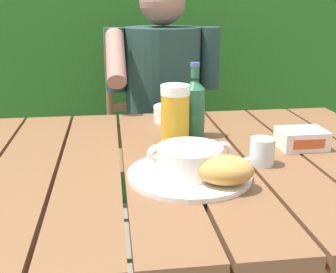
% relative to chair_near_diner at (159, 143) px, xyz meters
% --- Properties ---
extents(dining_table, '(1.45, 0.96, 0.75)m').
position_rel_chair_near_diner_xyz_m(dining_table, '(-0.12, -0.92, 0.18)').
color(dining_table, brown).
rests_on(dining_table, ground_plane).
extents(hedge_backdrop, '(3.05, 0.88, 2.05)m').
position_rel_chair_near_diner_xyz_m(hedge_backdrop, '(0.08, 0.68, 0.50)').
color(hedge_backdrop, '#286721').
rests_on(hedge_backdrop, ground_plane).
extents(chair_near_diner, '(0.50, 0.42, 1.02)m').
position_rel_chair_near_diner_xyz_m(chair_near_diner, '(0.00, 0.00, 0.00)').
color(chair_near_diner, brown).
rests_on(chair_near_diner, ground_plane).
extents(person_eating, '(0.48, 0.47, 1.25)m').
position_rel_chair_near_diner_xyz_m(person_eating, '(-0.00, -0.20, 0.25)').
color(person_eating, '#233E3A').
rests_on(person_eating, ground_plane).
extents(serving_plate, '(0.30, 0.30, 0.01)m').
position_rel_chair_near_diner_xyz_m(serving_plate, '(-0.04, -1.05, 0.27)').
color(serving_plate, white).
rests_on(serving_plate, dining_table).
extents(soup_bowl, '(0.21, 0.16, 0.07)m').
position_rel_chair_near_diner_xyz_m(soup_bowl, '(-0.04, -1.05, 0.31)').
color(soup_bowl, white).
rests_on(soup_bowl, serving_plate).
extents(bread_roll, '(0.14, 0.12, 0.06)m').
position_rel_chair_near_diner_xyz_m(bread_roll, '(0.02, -1.12, 0.31)').
color(bread_roll, '#BE8A45').
rests_on(bread_roll, serving_plate).
extents(beer_glass, '(0.08, 0.08, 0.17)m').
position_rel_chair_near_diner_xyz_m(beer_glass, '(-0.04, -0.79, 0.35)').
color(beer_glass, gold).
rests_on(beer_glass, dining_table).
extents(beer_bottle, '(0.07, 0.07, 0.23)m').
position_rel_chair_near_diner_xyz_m(beer_bottle, '(0.03, -0.73, 0.36)').
color(beer_bottle, '#265F42').
rests_on(beer_bottle, dining_table).
extents(water_glass_small, '(0.06, 0.06, 0.07)m').
position_rel_chair_near_diner_xyz_m(water_glass_small, '(0.15, -0.99, 0.30)').
color(water_glass_small, silver).
rests_on(water_glass_small, dining_table).
extents(butter_tub, '(0.13, 0.10, 0.05)m').
position_rel_chair_near_diner_xyz_m(butter_tub, '(0.31, -0.88, 0.29)').
color(butter_tub, white).
rests_on(butter_tub, dining_table).
extents(table_knife, '(0.16, 0.08, 0.01)m').
position_rel_chair_near_diner_xyz_m(table_knife, '(0.09, -0.98, 0.27)').
color(table_knife, silver).
rests_on(table_knife, dining_table).
extents(diner_bowl, '(0.16, 0.16, 0.05)m').
position_rel_chair_near_diner_xyz_m(diner_bowl, '(-0.00, -0.55, 0.29)').
color(diner_bowl, white).
rests_on(diner_bowl, dining_table).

